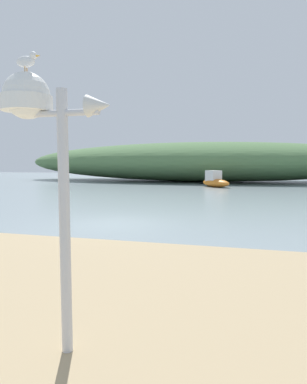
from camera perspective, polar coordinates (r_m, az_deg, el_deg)
ground_plane at (r=13.20m, az=-6.66°, el=-5.26°), size 120.00×120.00×0.00m
distant_hill at (r=43.25m, az=7.62°, el=5.10°), size 46.76×13.83×4.94m
mast_structure at (r=3.98m, az=-19.03°, el=11.42°), size 1.27×0.55×3.13m
seagull_on_radar at (r=4.17m, az=-20.70°, el=20.17°), size 0.29×0.11×0.21m
motorboat_near_shore at (r=33.23m, az=10.41°, el=1.85°), size 3.52×3.71×1.60m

